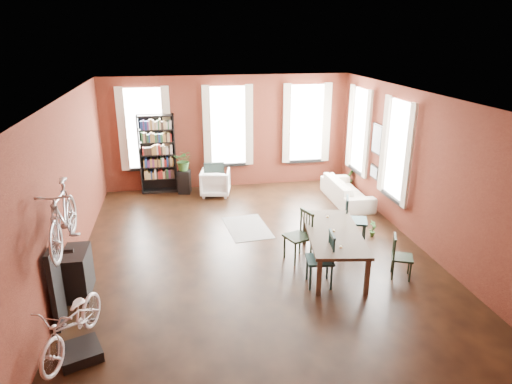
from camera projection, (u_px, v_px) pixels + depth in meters
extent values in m
plane|color=black|center=(255.00, 254.00, 9.39)|extent=(9.00, 9.00, 0.00)
cube|color=silver|center=(255.00, 97.00, 8.32)|extent=(7.00, 9.00, 0.04)
cube|color=#4D1C13|center=(228.00, 132.00, 13.03)|extent=(7.00, 0.04, 3.20)
cube|color=#4D1C13|center=(331.00, 314.00, 4.68)|extent=(7.00, 0.04, 3.20)
cube|color=#4D1C13|center=(66.00, 191.00, 8.28)|extent=(0.04, 9.00, 3.20)
cube|color=#4D1C13|center=(421.00, 171.00, 9.43)|extent=(0.04, 9.00, 3.20)
cube|color=white|center=(145.00, 128.00, 12.56)|extent=(1.00, 0.04, 2.20)
cube|color=#BFB29A|center=(145.00, 129.00, 12.49)|extent=(1.40, 0.06, 2.30)
cube|color=white|center=(228.00, 126.00, 12.94)|extent=(1.00, 0.04, 2.20)
cube|color=#BFB29A|center=(228.00, 126.00, 12.87)|extent=(1.40, 0.06, 2.30)
cube|color=white|center=(306.00, 123.00, 13.32)|extent=(1.00, 0.04, 2.20)
cube|color=#BFB29A|center=(307.00, 123.00, 13.25)|extent=(1.40, 0.06, 2.30)
cube|color=white|center=(399.00, 150.00, 10.29)|extent=(0.04, 1.00, 2.20)
cube|color=#BFB29A|center=(396.00, 150.00, 10.28)|extent=(0.06, 1.40, 2.30)
cube|color=white|center=(361.00, 130.00, 12.33)|extent=(0.04, 1.00, 2.20)
cube|color=#BFB29A|center=(358.00, 130.00, 12.32)|extent=(0.06, 1.40, 2.30)
cube|color=black|center=(378.00, 139.00, 11.31)|extent=(0.04, 0.55, 0.75)
cube|color=black|center=(375.00, 172.00, 11.59)|extent=(0.04, 0.45, 0.35)
cube|color=#433728|center=(333.00, 249.00, 8.78)|extent=(1.31, 2.30, 0.74)
cube|color=#193737|center=(320.00, 260.00, 8.11)|extent=(0.52, 0.52, 1.00)
cube|color=black|center=(298.00, 237.00, 9.01)|extent=(0.59, 0.59, 1.01)
cube|color=black|center=(402.00, 257.00, 8.39)|extent=(0.49, 0.49, 0.81)
cube|color=#193538|center=(356.00, 221.00, 9.74)|extent=(0.61, 0.61, 1.03)
cube|color=black|center=(158.00, 154.00, 12.68)|extent=(1.00, 0.32, 2.20)
imported|color=white|center=(215.00, 181.00, 12.64)|extent=(0.90, 0.86, 0.80)
imported|color=beige|center=(347.00, 187.00, 12.15)|extent=(0.61, 2.08, 0.81)
cube|color=black|center=(247.00, 227.00, 10.64)|extent=(1.06, 1.55, 0.01)
cube|color=black|center=(80.00, 353.00, 6.40)|extent=(0.70, 0.70, 0.16)
cube|color=black|center=(56.00, 288.00, 6.94)|extent=(0.16, 0.60, 1.30)
cube|color=black|center=(78.00, 272.00, 7.88)|extent=(0.40, 0.80, 0.80)
cube|color=black|center=(185.00, 182.00, 12.84)|extent=(0.39, 0.39, 0.66)
imported|color=#2A5221|center=(348.00, 184.00, 13.20)|extent=(0.50, 0.71, 0.29)
imported|color=#2D5F26|center=(372.00, 234.00, 10.18)|extent=(0.38, 0.42, 0.13)
imported|color=beige|center=(69.00, 299.00, 6.10)|extent=(0.78, 0.96, 1.58)
imported|color=#A5A8AD|center=(59.00, 195.00, 6.49)|extent=(0.47, 1.00, 1.66)
imported|color=#2C5823|center=(184.00, 163.00, 12.67)|extent=(0.65, 0.70, 0.45)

